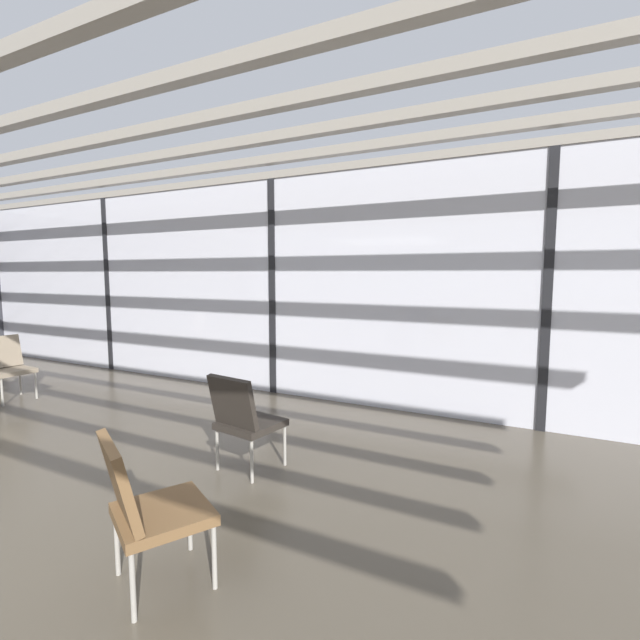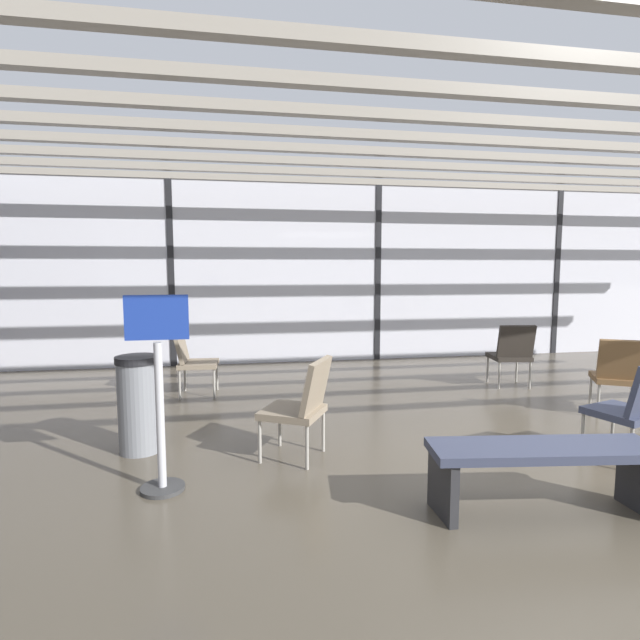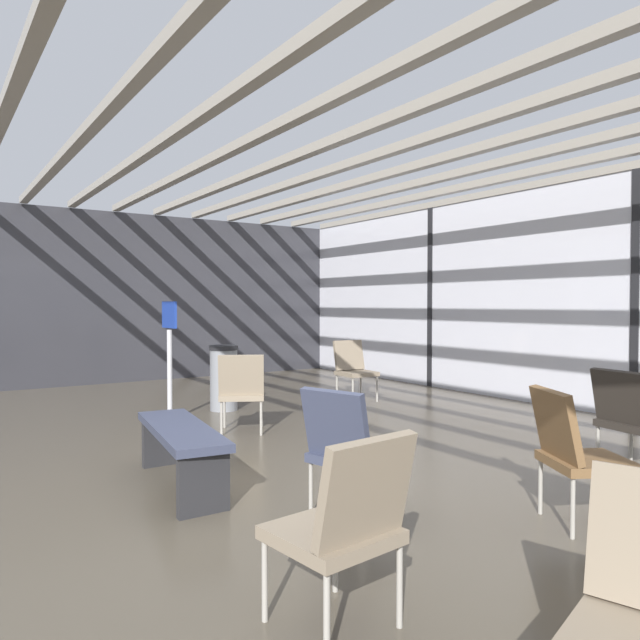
{
  "view_description": "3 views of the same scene",
  "coord_description": "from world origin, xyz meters",
  "px_view_note": "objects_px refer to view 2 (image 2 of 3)",
  "views": [
    {
      "loc": [
        3.5,
        -0.18,
        1.73
      ],
      "look_at": [
        1.64,
        3.44,
        1.3
      ],
      "focal_mm": 24.97,
      "sensor_mm": 36.0,
      "label": 1
    },
    {
      "loc": [
        -2.54,
        -3.19,
        1.64
      ],
      "look_at": [
        -1.59,
        2.07,
        1.06
      ],
      "focal_mm": 27.63,
      "sensor_mm": 36.0,
      "label": 2
    },
    {
      "loc": [
        3.81,
        -1.99,
        1.41
      ],
      "look_at": [
        -1.91,
        1.83,
        1.22
      ],
      "focal_mm": 33.03,
      "sensor_mm": 36.0,
      "label": 3
    }
  ],
  "objects_px": {
    "lounge_chair_1": "(512,351)",
    "info_sign": "(160,400)",
    "lounge_chair_5": "(619,372)",
    "waiting_bench": "(544,461)",
    "lounge_chair_6": "(191,357)",
    "parked_airplane": "(340,260)",
    "lounge_chair_4": "(302,402)",
    "lounge_chair_2": "(634,405)",
    "trash_bin": "(139,404)"
  },
  "relations": [
    {
      "from": "lounge_chair_1",
      "to": "waiting_bench",
      "type": "height_order",
      "value": "lounge_chair_1"
    },
    {
      "from": "lounge_chair_2",
      "to": "lounge_chair_4",
      "type": "xyz_separation_m",
      "value": [
        -2.71,
        0.57,
        0.0
      ]
    },
    {
      "from": "lounge_chair_4",
      "to": "trash_bin",
      "type": "relative_size",
      "value": 1.01
    },
    {
      "from": "parked_airplane",
      "to": "lounge_chair_1",
      "type": "relative_size",
      "value": 14.5
    },
    {
      "from": "parked_airplane",
      "to": "lounge_chair_5",
      "type": "height_order",
      "value": "parked_airplane"
    },
    {
      "from": "lounge_chair_1",
      "to": "lounge_chair_2",
      "type": "xyz_separation_m",
      "value": [
        -0.46,
        -2.57,
        0.0
      ]
    },
    {
      "from": "parked_airplane",
      "to": "trash_bin",
      "type": "relative_size",
      "value": 14.67
    },
    {
      "from": "lounge_chair_1",
      "to": "lounge_chair_4",
      "type": "xyz_separation_m",
      "value": [
        -3.17,
        -2.0,
        0.0
      ]
    },
    {
      "from": "lounge_chair_1",
      "to": "trash_bin",
      "type": "xyz_separation_m",
      "value": [
        -4.57,
        -1.58,
        -0.06
      ]
    },
    {
      "from": "waiting_bench",
      "to": "lounge_chair_6",
      "type": "bearing_deg",
      "value": -47.13
    },
    {
      "from": "parked_airplane",
      "to": "lounge_chair_4",
      "type": "relative_size",
      "value": 14.5
    },
    {
      "from": "waiting_bench",
      "to": "info_sign",
      "type": "relative_size",
      "value": 1.07
    },
    {
      "from": "waiting_bench",
      "to": "trash_bin",
      "type": "relative_size",
      "value": 1.79
    },
    {
      "from": "lounge_chair_6",
      "to": "trash_bin",
      "type": "relative_size",
      "value": 1.01
    },
    {
      "from": "info_sign",
      "to": "lounge_chair_5",
      "type": "bearing_deg",
      "value": 12.0
    },
    {
      "from": "info_sign",
      "to": "parked_airplane",
      "type": "bearing_deg",
      "value": 70.06
    },
    {
      "from": "lounge_chair_6",
      "to": "trash_bin",
      "type": "height_order",
      "value": "lounge_chair_6"
    },
    {
      "from": "lounge_chair_4",
      "to": "waiting_bench",
      "type": "height_order",
      "value": "lounge_chair_4"
    },
    {
      "from": "lounge_chair_1",
      "to": "info_sign",
      "type": "xyz_separation_m",
      "value": [
        -4.27,
        -2.42,
        0.18
      ]
    },
    {
      "from": "lounge_chair_5",
      "to": "info_sign",
      "type": "distance_m",
      "value": 4.79
    },
    {
      "from": "parked_airplane",
      "to": "info_sign",
      "type": "relative_size",
      "value": 8.76
    },
    {
      "from": "lounge_chair_2",
      "to": "trash_bin",
      "type": "bearing_deg",
      "value": -30.1
    },
    {
      "from": "lounge_chair_6",
      "to": "waiting_bench",
      "type": "distance_m",
      "value": 4.38
    },
    {
      "from": "lounge_chair_6",
      "to": "info_sign",
      "type": "bearing_deg",
      "value": -176.72
    },
    {
      "from": "trash_bin",
      "to": "lounge_chair_4",
      "type": "bearing_deg",
      "value": -16.78
    },
    {
      "from": "info_sign",
      "to": "lounge_chair_2",
      "type": "bearing_deg",
      "value": -2.31
    },
    {
      "from": "lounge_chair_4",
      "to": "waiting_bench",
      "type": "distance_m",
      "value": 1.89
    },
    {
      "from": "parked_airplane",
      "to": "info_sign",
      "type": "distance_m",
      "value": 10.25
    },
    {
      "from": "lounge_chair_2",
      "to": "waiting_bench",
      "type": "relative_size",
      "value": 0.57
    },
    {
      "from": "parked_airplane",
      "to": "lounge_chair_6",
      "type": "relative_size",
      "value": 14.5
    },
    {
      "from": "lounge_chair_4",
      "to": "info_sign",
      "type": "relative_size",
      "value": 0.6
    },
    {
      "from": "lounge_chair_6",
      "to": "waiting_bench",
      "type": "relative_size",
      "value": 0.57
    },
    {
      "from": "parked_airplane",
      "to": "lounge_chair_2",
      "type": "distance_m",
      "value": 9.82
    },
    {
      "from": "parked_airplane",
      "to": "info_sign",
      "type": "xyz_separation_m",
      "value": [
        -3.47,
        -9.57,
        -1.14
      ]
    },
    {
      "from": "lounge_chair_6",
      "to": "waiting_bench",
      "type": "xyz_separation_m",
      "value": [
        2.53,
        -3.57,
        -0.13
      ]
    },
    {
      "from": "lounge_chair_6",
      "to": "waiting_bench",
      "type": "bearing_deg",
      "value": -141.31
    },
    {
      "from": "lounge_chair_4",
      "to": "lounge_chair_2",
      "type": "bearing_deg",
      "value": 106.89
    },
    {
      "from": "lounge_chair_1",
      "to": "lounge_chair_4",
      "type": "bearing_deg",
      "value": 40.68
    },
    {
      "from": "waiting_bench",
      "to": "info_sign",
      "type": "bearing_deg",
      "value": -10.07
    },
    {
      "from": "lounge_chair_5",
      "to": "waiting_bench",
      "type": "relative_size",
      "value": 0.57
    },
    {
      "from": "lounge_chair_4",
      "to": "lounge_chair_5",
      "type": "xyz_separation_m",
      "value": [
        3.59,
        0.58,
        0.0
      ]
    },
    {
      "from": "lounge_chair_5",
      "to": "info_sign",
      "type": "relative_size",
      "value": 0.6
    },
    {
      "from": "lounge_chair_6",
      "to": "info_sign",
      "type": "xyz_separation_m",
      "value": [
        -0.01,
        -2.76,
        0.18
      ]
    },
    {
      "from": "lounge_chair_2",
      "to": "lounge_chair_6",
      "type": "xyz_separation_m",
      "value": [
        -3.8,
        2.92,
        0.0
      ]
    },
    {
      "from": "lounge_chair_6",
      "to": "info_sign",
      "type": "height_order",
      "value": "info_sign"
    },
    {
      "from": "lounge_chair_6",
      "to": "parked_airplane",
      "type": "bearing_deg",
      "value": -23.56
    },
    {
      "from": "parked_airplane",
      "to": "lounge_chair_5",
      "type": "relative_size",
      "value": 14.5
    },
    {
      "from": "lounge_chair_1",
      "to": "trash_bin",
      "type": "bearing_deg",
      "value": 27.52
    },
    {
      "from": "lounge_chair_4",
      "to": "lounge_chair_6",
      "type": "height_order",
      "value": "same"
    },
    {
      "from": "lounge_chair_1",
      "to": "lounge_chair_6",
      "type": "height_order",
      "value": "same"
    }
  ]
}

